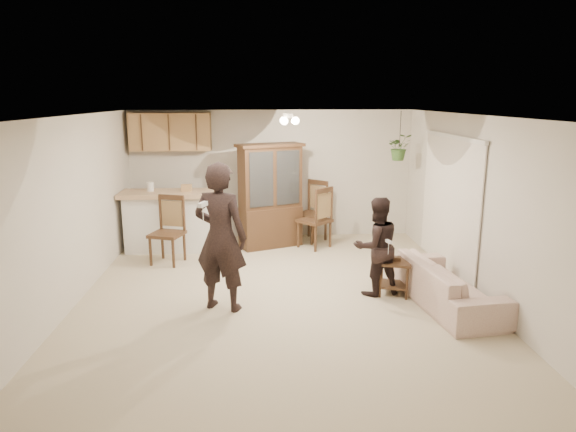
{
  "coord_description": "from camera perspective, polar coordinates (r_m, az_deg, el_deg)",
  "views": [
    {
      "loc": [
        -0.28,
        -6.79,
        2.73
      ],
      "look_at": [
        0.16,
        0.4,
        1.06
      ],
      "focal_mm": 32.0,
      "sensor_mm": 36.0,
      "label": 1
    }
  ],
  "objects": [
    {
      "name": "floor",
      "position": [
        7.33,
        -1.04,
        -8.84
      ],
      "size": [
        6.5,
        6.5,
        0.0
      ],
      "primitive_type": "plane",
      "color": "#B8AA8B",
      "rests_on": "ground"
    },
    {
      "name": "ceiling",
      "position": [
        6.8,
        -1.12,
        11.1
      ],
      "size": [
        5.5,
        6.5,
        0.02
      ],
      "primitive_type": "cube",
      "color": "silver",
      "rests_on": "wall_back"
    },
    {
      "name": "wall_back",
      "position": [
        10.16,
        -1.84,
        4.65
      ],
      "size": [
        5.5,
        0.02,
        2.5
      ],
      "primitive_type": "cube",
      "color": "beige",
      "rests_on": "ground"
    },
    {
      "name": "wall_front",
      "position": [
        3.85,
        0.96,
        -9.55
      ],
      "size": [
        5.5,
        0.02,
        2.5
      ],
      "primitive_type": "cube",
      "color": "beige",
      "rests_on": "ground"
    },
    {
      "name": "wall_left",
      "position": [
        7.38,
        -22.93,
        0.43
      ],
      "size": [
        0.02,
        6.5,
        2.5
      ],
      "primitive_type": "cube",
      "color": "beige",
      "rests_on": "ground"
    },
    {
      "name": "wall_right",
      "position": [
        7.58,
        20.17,
        0.98
      ],
      "size": [
        0.02,
        6.5,
        2.5
      ],
      "primitive_type": "cube",
      "color": "beige",
      "rests_on": "ground"
    },
    {
      "name": "breakfast_bar",
      "position": [
        9.54,
        -12.83,
        -0.81
      ],
      "size": [
        1.6,
        0.55,
        1.0
      ],
      "primitive_type": "cube",
      "color": "silver",
      "rests_on": "floor"
    },
    {
      "name": "bar_top",
      "position": [
        9.43,
        -12.99,
        2.44
      ],
      "size": [
        1.75,
        0.7,
        0.08
      ],
      "primitive_type": "cube",
      "color": "tan",
      "rests_on": "breakfast_bar"
    },
    {
      "name": "upper_cabinets",
      "position": [
        10.02,
        -12.92,
        9.11
      ],
      "size": [
        1.5,
        0.34,
        0.7
      ],
      "primitive_type": "cube",
      "color": "olive",
      "rests_on": "wall_back"
    },
    {
      "name": "vertical_blinds",
      "position": [
        8.41,
        17.44,
        1.26
      ],
      "size": [
        0.06,
        2.3,
        2.1
      ],
      "primitive_type": null,
      "color": "silver",
      "rests_on": "wall_right"
    },
    {
      "name": "ceiling_fixture",
      "position": [
        8.02,
        -0.02,
        10.68
      ],
      "size": [
        0.36,
        0.36,
        0.2
      ],
      "primitive_type": null,
      "color": "#FFE6BF",
      "rests_on": "ceiling"
    },
    {
      "name": "hanging_plant",
      "position": [
        9.59,
        12.28,
        7.48
      ],
      "size": [
        0.43,
        0.37,
        0.48
      ],
      "primitive_type": "imported",
      "color": "#285421",
      "rests_on": "ceiling"
    },
    {
      "name": "plant_cord",
      "position": [
        9.56,
        12.37,
        9.42
      ],
      "size": [
        0.01,
        0.01,
        0.65
      ],
      "primitive_type": "cylinder",
      "color": "black",
      "rests_on": "ceiling"
    },
    {
      "name": "sofa",
      "position": [
        7.23,
        17.25,
        -6.66
      ],
      "size": [
        0.97,
        1.95,
        0.73
      ],
      "primitive_type": "imported",
      "rotation": [
        0.0,
        0.0,
        1.7
      ],
      "color": "beige",
      "rests_on": "floor"
    },
    {
      "name": "adult",
      "position": [
        6.68,
        -7.49,
        -2.97
      ],
      "size": [
        0.77,
        0.64,
        1.8
      ],
      "primitive_type": "imported",
      "rotation": [
        0.0,
        0.0,
        2.77
      ],
      "color": "black",
      "rests_on": "floor"
    },
    {
      "name": "child",
      "position": [
        7.29,
        9.78,
        -3.54
      ],
      "size": [
        0.77,
        0.67,
        1.35
      ],
      "primitive_type": "imported",
      "rotation": [
        0.0,
        0.0,
        3.42
      ],
      "color": "black",
      "rests_on": "floor"
    },
    {
      "name": "china_hutch",
      "position": [
        9.47,
        -1.98,
        2.18
      ],
      "size": [
        1.3,
        0.9,
        1.92
      ],
      "rotation": [
        0.0,
        0.0,
        0.4
      ],
      "color": "#321E12",
      "rests_on": "floor"
    },
    {
      "name": "side_table",
      "position": [
        7.46,
        11.7,
        -6.59
      ],
      "size": [
        0.57,
        0.57,
        0.55
      ],
      "rotation": [
        0.0,
        0.0,
        -0.3
      ],
      "color": "#321E12",
      "rests_on": "floor"
    },
    {
      "name": "chair_bar",
      "position": [
        8.85,
        -13.24,
        -3.12
      ],
      "size": [
        0.63,
        0.63,
        1.13
      ],
      "rotation": [
        0.0,
        0.0,
        -0.31
      ],
      "color": "#321E12",
      "rests_on": "floor"
    },
    {
      "name": "chair_hutch_left",
      "position": [
        9.98,
        2.49,
        -0.9
      ],
      "size": [
        0.73,
        0.73,
        1.17
      ],
      "rotation": [
        0.0,
        0.0,
        -0.79
      ],
      "color": "#321E12",
      "rests_on": "floor"
    },
    {
      "name": "chair_hutch_right",
      "position": [
        9.53,
        2.94,
        -1.6
      ],
      "size": [
        0.72,
        0.72,
        1.15
      ],
      "rotation": [
        0.0,
        0.0,
        3.89
      ],
      "color": "#321E12",
      "rests_on": "floor"
    },
    {
      "name": "controller_adult",
      "position": [
        6.14,
        -9.46,
        1.28
      ],
      "size": [
        0.11,
        0.18,
        0.05
      ],
      "primitive_type": "cube",
      "rotation": [
        0.0,
        0.0,
        2.77
      ],
      "color": "silver",
      "rests_on": "adult"
    },
    {
      "name": "controller_child",
      "position": [
        6.96,
        11.13,
        -2.8
      ],
      "size": [
        0.07,
        0.13,
        0.04
      ],
      "primitive_type": "cube",
      "rotation": [
        0.0,
        0.0,
        3.42
      ],
      "color": "silver",
      "rests_on": "child"
    }
  ]
}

